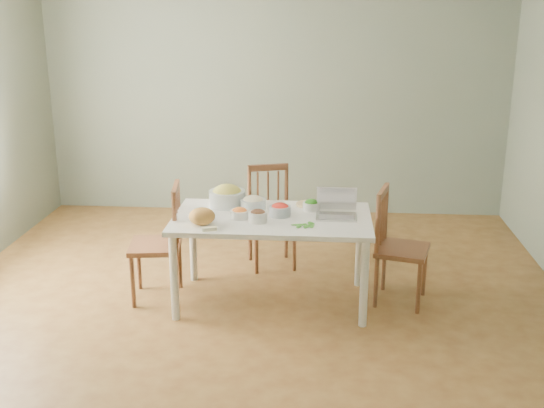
# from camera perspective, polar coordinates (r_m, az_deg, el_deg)

# --- Properties ---
(floor) EXTENTS (5.00, 5.00, 0.00)m
(floor) POSITION_cam_1_polar(r_m,az_deg,el_deg) (5.26, -1.76, -8.80)
(floor) COLOR brown
(floor) RESTS_ON ground
(wall_back) EXTENTS (5.00, 0.00, 2.70)m
(wall_back) POSITION_cam_1_polar(r_m,az_deg,el_deg) (7.28, 0.26, 9.65)
(wall_back) COLOR slate
(wall_back) RESTS_ON ground
(wall_front) EXTENTS (5.00, 0.00, 2.70)m
(wall_front) POSITION_cam_1_polar(r_m,az_deg,el_deg) (2.45, -8.31, -5.85)
(wall_front) COLOR slate
(wall_front) RESTS_ON ground
(dining_table) EXTENTS (1.51, 0.85, 0.71)m
(dining_table) POSITION_cam_1_polar(r_m,az_deg,el_deg) (5.21, 0.00, -4.77)
(dining_table) COLOR white
(dining_table) RESTS_ON floor
(chair_far) EXTENTS (0.48, 0.47, 0.89)m
(chair_far) POSITION_cam_1_polar(r_m,az_deg,el_deg) (5.89, -0.02, -1.21)
(chair_far) COLOR brown
(chair_far) RESTS_ON floor
(chair_left) EXTENTS (0.44, 0.46, 0.93)m
(chair_left) POSITION_cam_1_polar(r_m,az_deg,el_deg) (5.32, -9.96, -3.29)
(chair_left) COLOR brown
(chair_left) RESTS_ON floor
(chair_right) EXTENTS (0.47, 0.49, 0.91)m
(chair_right) POSITION_cam_1_polar(r_m,az_deg,el_deg) (5.28, 11.09, -3.64)
(chair_right) COLOR brown
(chair_right) RESTS_ON floor
(bread_boule) EXTENTS (0.22, 0.22, 0.13)m
(bread_boule) POSITION_cam_1_polar(r_m,az_deg,el_deg) (4.92, -6.02, -1.05)
(bread_boule) COLOR #B6863C
(bread_boule) RESTS_ON dining_table
(butter_stick) EXTENTS (0.11, 0.06, 0.03)m
(butter_stick) POSITION_cam_1_polar(r_m,az_deg,el_deg) (4.80, -5.39, -2.13)
(butter_stick) COLOR beige
(butter_stick) RESTS_ON dining_table
(bowl_squash) EXTENTS (0.32, 0.32, 0.17)m
(bowl_squash) POSITION_cam_1_polar(r_m,az_deg,el_deg) (5.34, -3.86, 0.71)
(bowl_squash) COLOR gold
(bowl_squash) RESTS_ON dining_table
(bowl_carrot) EXTENTS (0.17, 0.17, 0.08)m
(bowl_carrot) POSITION_cam_1_polar(r_m,az_deg,el_deg) (5.05, -2.79, -0.77)
(bowl_carrot) COLOR orange
(bowl_carrot) RESTS_ON dining_table
(bowl_onion) EXTENTS (0.20, 0.20, 0.11)m
(bowl_onion) POSITION_cam_1_polar(r_m,az_deg,el_deg) (5.24, -1.62, 0.09)
(bowl_onion) COLOR beige
(bowl_onion) RESTS_ON dining_table
(bowl_mushroom) EXTENTS (0.19, 0.19, 0.09)m
(bowl_mushroom) POSITION_cam_1_polar(r_m,az_deg,el_deg) (4.96, -1.22, -1.00)
(bowl_mushroom) COLOR black
(bowl_mushroom) RESTS_ON dining_table
(bowl_redpep) EXTENTS (0.17, 0.17, 0.10)m
(bowl_redpep) POSITION_cam_1_polar(r_m,az_deg,el_deg) (5.10, 0.70, -0.48)
(bowl_redpep) COLOR red
(bowl_redpep) RESTS_ON dining_table
(bowl_broccoli) EXTENTS (0.18, 0.18, 0.09)m
(bowl_broccoli) POSITION_cam_1_polar(r_m,az_deg,el_deg) (5.24, 3.39, -0.07)
(bowl_broccoli) COLOR #18560A
(bowl_broccoli) RESTS_ON dining_table
(flatbread) EXTENTS (0.20, 0.20, 0.02)m
(flatbread) POSITION_cam_1_polar(r_m,az_deg,el_deg) (5.37, 3.10, -0.02)
(flatbread) COLOR #D4B676
(flatbread) RESTS_ON dining_table
(basil_bunch) EXTENTS (0.19, 0.19, 0.02)m
(basil_bunch) POSITION_cam_1_polar(r_m,az_deg,el_deg) (4.90, 2.67, -1.72)
(basil_bunch) COLOR #2E6320
(basil_bunch) RESTS_ON dining_table
(laptop) EXTENTS (0.31, 0.29, 0.21)m
(laptop) POSITION_cam_1_polar(r_m,az_deg,el_deg) (5.06, 5.56, -0.05)
(laptop) COLOR silver
(laptop) RESTS_ON dining_table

